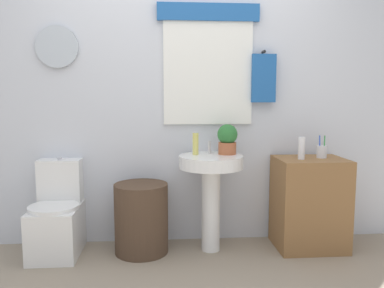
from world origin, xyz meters
name	(u,v)px	position (x,y,z in m)	size (l,w,h in m)	color
back_wall	(180,90)	(0.00, 1.15, 1.31)	(4.40, 0.18, 2.60)	silver
toilet	(58,218)	(-0.99, 0.89, 0.29)	(0.38, 0.51, 0.76)	white
laundry_hamper	(141,218)	(-0.32, 0.85, 0.28)	(0.43, 0.43, 0.56)	#4C3828
pedestal_sink	(211,179)	(0.24, 0.85, 0.59)	(0.51, 0.51, 0.78)	white
faucet	(209,147)	(0.24, 0.97, 0.83)	(0.03, 0.03, 0.10)	silver
wooden_cabinet	(309,203)	(1.06, 0.85, 0.37)	(0.55, 0.44, 0.75)	olive
soap_bottle	(196,144)	(0.12, 0.90, 0.87)	(0.05, 0.05, 0.18)	#DBD166
potted_plant	(227,139)	(0.38, 0.91, 0.91)	(0.16, 0.16, 0.24)	#AD5B38
lotion_bottle	(302,148)	(0.96, 0.81, 0.84)	(0.05, 0.05, 0.18)	white
toothbrush_cup	(322,151)	(1.15, 0.87, 0.80)	(0.08, 0.08, 0.19)	silver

